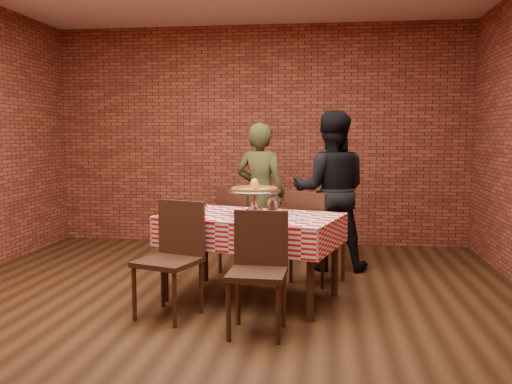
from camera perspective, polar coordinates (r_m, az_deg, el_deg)
ground at (r=4.58m, az=-4.41°, el=-12.63°), size 6.00×6.00×0.00m
back_wall at (r=7.30m, az=0.31°, el=5.92°), size 5.50×0.00×5.50m
table at (r=4.87m, az=-0.51°, el=-6.87°), size 1.68×1.27×0.75m
tablecloth at (r=4.82m, az=-0.51°, el=-3.92°), size 1.73×1.31×0.26m
pizza_stand at (r=4.80m, az=-0.15°, el=-1.14°), size 0.62×0.62×0.21m
pizza at (r=4.78m, az=-0.15°, el=0.19°), size 0.54×0.54×0.03m
lemon at (r=4.78m, az=-0.15°, el=0.85°), size 0.10×0.10×0.10m
water_glass_left at (r=4.85m, az=-5.71°, el=-1.71°), size 0.09×0.09×0.11m
water_glass_right at (r=5.09m, az=-5.51°, el=-1.35°), size 0.09×0.09×0.11m
side_plate at (r=4.55m, az=3.94°, el=-2.82°), size 0.21×0.21×0.01m
sweetener_packet_a at (r=4.42m, az=5.15°, el=-3.14°), size 0.05×0.04×0.00m
sweetener_packet_b at (r=4.50m, az=5.86°, el=-2.98°), size 0.06×0.06×0.00m
condiment_caddy at (r=5.03m, az=1.87°, el=-1.28°), size 0.11×0.09×0.13m
chair_near_left at (r=4.43m, az=-9.23°, el=-7.11°), size 0.56×0.56×0.92m
chair_near_right at (r=4.01m, az=0.12°, el=-8.64°), size 0.43×0.43×0.89m
chair_far_left at (r=5.76m, az=-1.11°, el=-3.98°), size 0.62×0.62×0.93m
chair_far_right at (r=5.44m, az=6.47°, el=-4.67°), size 0.60×0.60×0.91m
diner_olive at (r=6.20m, az=0.45°, el=-0.12°), size 0.66×0.52×1.60m
diner_black at (r=5.94m, az=7.82°, el=0.15°), size 0.84×0.66×1.72m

